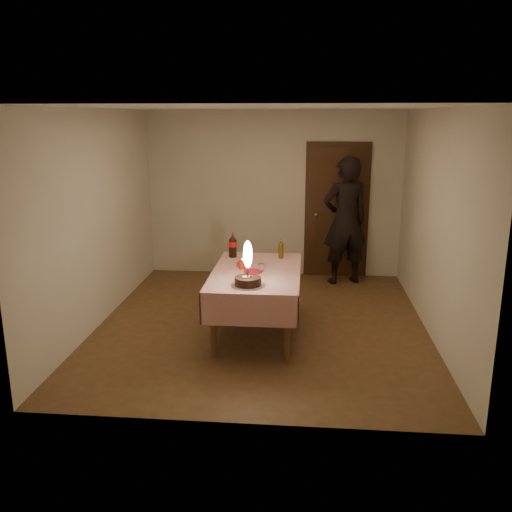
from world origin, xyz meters
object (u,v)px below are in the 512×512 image
at_px(birthday_cake, 248,275).
at_px(red_plate, 253,271).
at_px(red_cup, 242,265).
at_px(dining_table, 256,279).
at_px(amber_bottle_right, 281,249).
at_px(clear_cup, 261,268).
at_px(cola_bottle, 233,245).
at_px(photographer, 345,221).

height_order(birthday_cake, red_plate, birthday_cake).
height_order(birthday_cake, red_cup, birthday_cake).
distance_m(dining_table, amber_bottle_right, 0.69).
distance_m(red_plate, clear_cup, 0.10).
xyz_separation_m(dining_table, clear_cup, (0.06, -0.01, 0.15)).
relative_size(dining_table, clear_cup, 19.11).
relative_size(red_plate, cola_bottle, 0.69).
bearing_deg(photographer, red_plate, -119.07).
distance_m(clear_cup, amber_bottle_right, 0.65).
bearing_deg(cola_bottle, red_cup, -70.98).
xyz_separation_m(birthday_cake, amber_bottle_right, (0.30, 1.17, 0.00)).
bearing_deg(amber_bottle_right, red_cup, -129.39).
bearing_deg(red_plate, photographer, 60.93).
bearing_deg(red_plate, amber_bottle_right, 65.63).
distance_m(dining_table, clear_cup, 0.16).
relative_size(birthday_cake, red_cup, 4.86).
bearing_deg(red_cup, red_plate, -39.58).
distance_m(birthday_cake, amber_bottle_right, 1.20).
height_order(clear_cup, amber_bottle_right, amber_bottle_right).
distance_m(birthday_cake, red_plate, 0.54).
bearing_deg(birthday_cake, dining_table, 85.95).
bearing_deg(dining_table, cola_bottle, 120.59).
bearing_deg(red_plate, dining_table, 51.89).
height_order(dining_table, birthday_cake, birthday_cake).
bearing_deg(dining_table, clear_cup, -14.66).
xyz_separation_m(dining_table, amber_bottle_right, (0.26, 0.60, 0.22)).
distance_m(red_cup, clear_cup, 0.25).
xyz_separation_m(red_cup, cola_bottle, (-0.18, 0.53, 0.10)).
bearing_deg(clear_cup, red_cup, 159.06).
xyz_separation_m(clear_cup, amber_bottle_right, (0.20, 0.61, 0.07)).
distance_m(birthday_cake, cola_bottle, 1.22).
bearing_deg(photographer, birthday_cake, -114.18).
xyz_separation_m(clear_cup, cola_bottle, (-0.41, 0.62, 0.11)).
bearing_deg(clear_cup, amber_bottle_right, 71.86).
bearing_deg(amber_bottle_right, birthday_cake, -104.32).
bearing_deg(cola_bottle, amber_bottle_right, -0.57).
xyz_separation_m(red_cup, amber_bottle_right, (0.43, 0.53, 0.07)).
height_order(red_plate, clear_cup, clear_cup).
height_order(dining_table, red_cup, red_cup).
bearing_deg(cola_bottle, dining_table, -59.41).
relative_size(clear_cup, photographer, 0.05).
height_order(amber_bottle_right, photographer, photographer).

